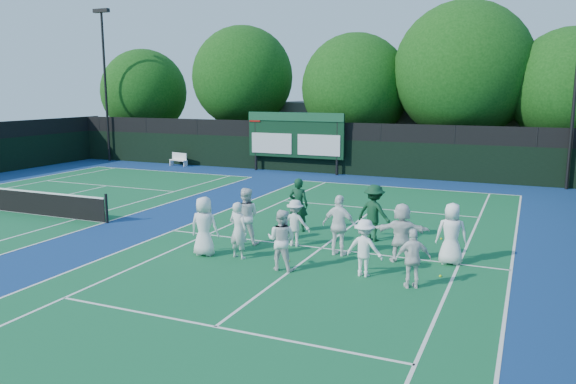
% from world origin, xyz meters
% --- Properties ---
extents(ground, '(120.00, 120.00, 0.00)m').
position_xyz_m(ground, '(0.00, 0.00, 0.00)').
color(ground, '#1E380F').
rests_on(ground, ground).
extents(court_apron, '(34.00, 32.00, 0.01)m').
position_xyz_m(court_apron, '(-6.00, 1.00, 0.00)').
color(court_apron, navy).
rests_on(court_apron, ground).
extents(near_court, '(11.05, 23.85, 0.01)m').
position_xyz_m(near_court, '(0.00, 1.00, 0.01)').
color(near_court, '#125B31').
rests_on(near_court, ground).
extents(back_fence, '(34.00, 0.08, 3.00)m').
position_xyz_m(back_fence, '(-6.00, 16.00, 1.36)').
color(back_fence, black).
rests_on(back_fence, ground).
extents(scoreboard, '(6.00, 0.21, 3.55)m').
position_xyz_m(scoreboard, '(-7.01, 15.59, 2.19)').
color(scoreboard, black).
rests_on(scoreboard, ground).
extents(clubhouse, '(18.00, 6.00, 4.00)m').
position_xyz_m(clubhouse, '(-2.00, 24.00, 2.00)').
color(clubhouse, slate).
rests_on(clubhouse, ground).
extents(light_pole_left, '(1.20, 0.30, 10.12)m').
position_xyz_m(light_pole_left, '(-21.00, 15.70, 6.30)').
color(light_pole_left, black).
rests_on(light_pole_left, ground).
extents(bench, '(1.38, 0.66, 0.84)m').
position_xyz_m(bench, '(-15.05, 15.36, 0.45)').
color(bench, white).
rests_on(bench, ground).
extents(tree_a, '(6.23, 6.23, 7.79)m').
position_xyz_m(tree_a, '(-20.60, 19.58, 4.51)').
color(tree_a, black).
rests_on(tree_a, ground).
extents(tree_b, '(6.81, 6.81, 9.10)m').
position_xyz_m(tree_b, '(-12.36, 19.58, 5.51)').
color(tree_b, black).
rests_on(tree_b, ground).
extents(tree_c, '(6.73, 6.73, 8.33)m').
position_xyz_m(tree_c, '(-4.42, 19.58, 4.79)').
color(tree_c, black).
rests_on(tree_c, ground).
extents(tree_d, '(7.93, 7.93, 9.89)m').
position_xyz_m(tree_d, '(2.00, 19.58, 5.72)').
color(tree_d, black).
rests_on(tree_d, ground).
extents(tree_e, '(6.42, 6.42, 8.19)m').
position_xyz_m(tree_e, '(7.62, 19.58, 4.81)').
color(tree_e, black).
rests_on(tree_e, ground).
extents(tennis_ball_0, '(0.07, 0.07, 0.07)m').
position_xyz_m(tennis_ball_0, '(-0.38, -0.68, 0.03)').
color(tennis_ball_0, '#CAE71B').
rests_on(tennis_ball_0, ground).
extents(tennis_ball_1, '(0.07, 0.07, 0.07)m').
position_xyz_m(tennis_ball_1, '(3.26, 3.52, 0.03)').
color(tennis_ball_1, '#CAE71B').
rests_on(tennis_ball_1, ground).
extents(tennis_ball_3, '(0.07, 0.07, 0.07)m').
position_xyz_m(tennis_ball_3, '(-4.37, 1.42, 0.03)').
color(tennis_ball_3, '#CAE71B').
rests_on(tennis_ball_3, ground).
extents(tennis_ball_4, '(0.07, 0.07, 0.07)m').
position_xyz_m(tennis_ball_4, '(0.11, 2.57, 0.03)').
color(tennis_ball_4, '#CAE71B').
rests_on(tennis_ball_4, ground).
extents(tennis_ball_5, '(0.07, 0.07, 0.07)m').
position_xyz_m(tennis_ball_5, '(3.80, -0.32, 0.03)').
color(tennis_ball_5, '#CAE71B').
rests_on(tennis_ball_5, ground).
extents(player_front_0, '(0.92, 0.65, 1.77)m').
position_xyz_m(player_front_0, '(-2.93, -1.07, 0.89)').
color(player_front_0, white).
rests_on(player_front_0, ground).
extents(player_front_1, '(0.67, 0.51, 1.67)m').
position_xyz_m(player_front_1, '(-1.87, -0.91, 0.84)').
color(player_front_1, silver).
rests_on(player_front_1, ground).
extents(player_front_2, '(0.82, 0.64, 1.68)m').
position_xyz_m(player_front_2, '(-0.28, -1.40, 0.84)').
color(player_front_2, white).
rests_on(player_front_2, ground).
extents(player_front_3, '(1.03, 0.65, 1.53)m').
position_xyz_m(player_front_3, '(1.92, -1.01, 0.77)').
color(player_front_3, white).
rests_on(player_front_3, ground).
extents(player_front_4, '(0.96, 0.70, 1.51)m').
position_xyz_m(player_front_4, '(3.27, -1.42, 0.76)').
color(player_front_4, white).
rests_on(player_front_4, ground).
extents(player_back_0, '(1.03, 0.89, 1.81)m').
position_xyz_m(player_back_0, '(-2.40, 0.52, 0.91)').
color(player_back_0, white).
rests_on(player_back_0, ground).
extents(player_back_1, '(0.98, 0.60, 1.48)m').
position_xyz_m(player_back_1, '(-0.86, 0.93, 0.74)').
color(player_back_1, silver).
rests_on(player_back_1, ground).
extents(player_back_2, '(1.10, 0.55, 1.82)m').
position_xyz_m(player_back_2, '(0.73, 0.52, 0.91)').
color(player_back_2, white).
rests_on(player_back_2, ground).
extents(player_back_3, '(1.66, 0.88, 1.71)m').
position_xyz_m(player_back_3, '(2.54, 0.63, 0.86)').
color(player_back_3, white).
rests_on(player_back_3, ground).
extents(player_back_4, '(0.94, 0.70, 1.76)m').
position_xyz_m(player_back_4, '(3.87, 0.95, 0.88)').
color(player_back_4, white).
rests_on(player_back_4, ground).
extents(coach_left, '(0.71, 0.50, 1.87)m').
position_xyz_m(coach_left, '(-1.48, 2.71, 0.94)').
color(coach_left, '#0F3821').
rests_on(coach_left, ground).
extents(coach_right, '(1.35, 1.01, 1.85)m').
position_xyz_m(coach_right, '(1.24, 2.53, 0.93)').
color(coach_right, '#0F3920').
rests_on(coach_right, ground).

